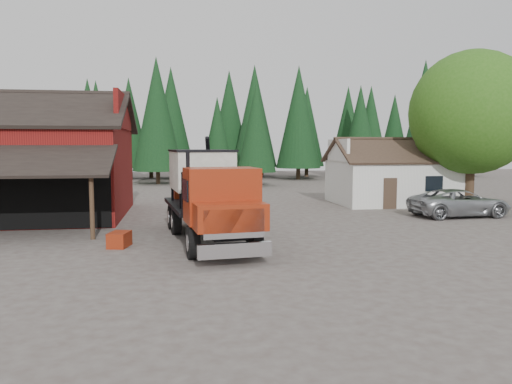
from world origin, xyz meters
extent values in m
plane|color=#4A3F3A|center=(0.00, 0.00, 0.00)|extent=(120.00, 120.00, 0.00)
cube|color=maroon|center=(-11.00, 10.00, 2.50)|extent=(12.00, 10.00, 5.00)
cube|color=black|center=(-11.00, 12.50, 6.00)|extent=(12.80, 5.53, 2.35)
cube|color=maroon|center=(-5.00, 10.00, 6.00)|extent=(0.25, 7.00, 2.00)
cylinder|color=#382619|center=(-5.60, 2.10, 1.40)|extent=(0.20, 0.20, 2.80)
cube|color=silver|center=(13.00, 13.00, 1.50)|extent=(8.00, 6.00, 3.00)
cube|color=#38281E|center=(13.00, 11.50, 3.75)|extent=(8.60, 3.42, 1.80)
cube|color=#38281E|center=(13.00, 14.50, 3.75)|extent=(8.60, 3.42, 1.80)
cube|color=silver|center=(9.00, 13.00, 3.75)|extent=(0.20, 4.20, 1.50)
cube|color=silver|center=(17.00, 13.00, 3.75)|extent=(0.20, 4.20, 1.50)
cube|color=#38281E|center=(11.50, 9.98, 1.00)|extent=(0.90, 0.06, 2.00)
cube|color=black|center=(14.50, 9.98, 1.60)|extent=(1.20, 0.06, 1.00)
cylinder|color=#382619|center=(17.00, 10.00, 1.60)|extent=(0.60, 0.60, 3.20)
sphere|color=#285914|center=(17.00, 10.00, 6.20)|extent=(8.00, 8.00, 8.00)
sphere|color=#285914|center=(15.80, 10.80, 5.00)|extent=(4.40, 4.40, 4.40)
sphere|color=#285914|center=(18.00, 9.20, 5.30)|extent=(4.80, 4.80, 4.80)
cylinder|color=#382619|center=(6.00, 30.00, 0.80)|extent=(0.44, 0.44, 1.60)
cone|color=black|center=(6.00, 30.00, 5.90)|extent=(3.96, 3.96, 9.00)
cylinder|color=#382619|center=(22.00, 26.00, 0.80)|extent=(0.44, 0.44, 1.60)
cone|color=black|center=(22.00, 26.00, 6.90)|extent=(4.84, 4.84, 11.00)
cylinder|color=#382619|center=(-4.00, 34.00, 0.80)|extent=(0.44, 0.44, 1.60)
cone|color=black|center=(-4.00, 34.00, 7.40)|extent=(5.28, 5.28, 12.00)
cylinder|color=black|center=(-1.42, -2.41, 0.60)|extent=(0.52, 1.23, 1.19)
cylinder|color=black|center=(0.84, -2.15, 0.60)|extent=(0.52, 1.23, 1.19)
cylinder|color=black|center=(-2.03, 2.77, 0.60)|extent=(0.52, 1.23, 1.19)
cylinder|color=black|center=(0.24, 3.03, 0.60)|extent=(0.52, 1.23, 1.19)
cylinder|color=black|center=(-2.20, 4.28, 0.60)|extent=(0.52, 1.23, 1.19)
cylinder|color=black|center=(0.06, 4.54, 0.60)|extent=(0.52, 1.23, 1.19)
cube|color=black|center=(-0.69, 1.17, 1.03)|extent=(2.27, 9.42, 0.43)
cube|color=silver|center=(-0.09, -3.95, 0.60)|extent=(2.50, 0.48, 0.49)
cube|color=silver|center=(-0.11, -3.84, 1.47)|extent=(2.06, 0.35, 0.98)
cube|color=maroon|center=(-0.18, -3.20, 1.63)|extent=(2.59, 1.69, 0.92)
cube|color=maroon|center=(-0.35, -1.79, 2.23)|extent=(2.80, 2.14, 2.01)
cube|color=black|center=(-0.24, -2.66, 2.55)|extent=(2.28, 0.35, 0.98)
cylinder|color=black|center=(-1.54, -0.95, 2.82)|extent=(0.17, 0.17, 1.96)
cube|color=black|center=(-0.47, -0.72, 2.17)|extent=(2.66, 0.44, 1.74)
cube|color=black|center=(-0.87, 2.68, 1.33)|extent=(3.48, 6.58, 0.17)
cube|color=silver|center=(-0.87, 2.68, 2.93)|extent=(2.90, 3.85, 1.74)
cone|color=silver|center=(-0.87, 2.68, 1.85)|extent=(2.65, 2.65, 0.76)
cube|color=black|center=(-0.87, 2.68, 3.82)|extent=(3.02, 3.97, 0.09)
cylinder|color=black|center=(-0.40, 4.27, 2.82)|extent=(0.54, 2.41, 3.32)
cube|color=maroon|center=(-1.82, 5.20, 1.63)|extent=(0.75, 0.94, 0.49)
cylinder|color=silver|center=(0.81, -0.95, 0.92)|extent=(0.73, 1.15, 0.61)
imported|color=#A3A6AA|center=(14.00, 6.14, 0.79)|extent=(5.82, 2.93, 1.58)
cube|color=maroon|center=(-4.27, 0.25, 0.30)|extent=(0.93, 1.23, 0.60)
camera|label=1|loc=(-1.92, -20.05, 4.03)|focal=35.00mm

